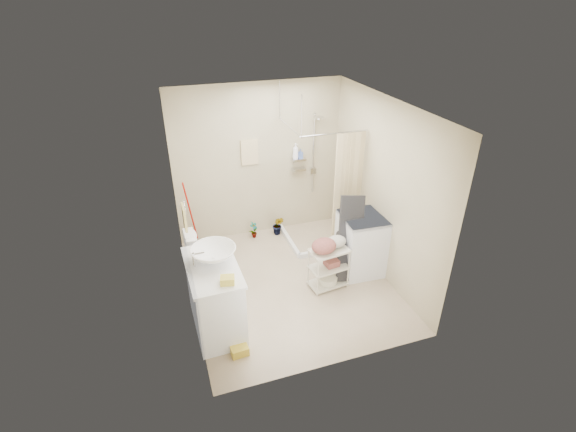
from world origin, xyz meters
The scene contains 23 objects.
floor centered at (0.00, 0.00, 0.00)m, with size 3.20×3.20×0.00m, color tan.
ceiling centered at (0.00, 0.00, 2.60)m, with size 2.80×3.20×0.04m, color silver.
wall_back centered at (0.00, 1.60, 1.30)m, with size 2.80×0.04×2.60m, color #BAB090.
wall_front centered at (0.00, -1.60, 1.30)m, with size 2.80×0.04×2.60m, color #BAB090.
wall_left centered at (-1.40, 0.00, 1.30)m, with size 0.04×3.20×2.60m, color #BAB090.
wall_right centered at (1.40, 0.00, 1.30)m, with size 0.04×3.20×2.60m, color #BAB090.
vanity centered at (-1.16, -0.55, 0.47)m, with size 0.60×1.07×0.94m, color white.
sink centered at (-1.12, -0.46, 1.03)m, with size 0.55×0.55×0.19m, color white.
counter_basket centered at (-1.05, -0.94, 0.98)m, with size 0.16×0.12×0.09m, color #DAC845.
floor_basket centered at (-1.00, -1.10, 0.08)m, with size 0.29×0.23×0.16m, color gold.
toilet centered at (-1.04, 0.73, 0.35)m, with size 0.39×0.68×0.70m, color white.
mop centered at (-1.24, 1.43, 0.62)m, with size 0.12×0.12×1.23m, color #A30B01, non-canonical shape.
potted_plant_a centered at (-0.18, 1.40, 0.15)m, with size 0.16×0.11×0.30m, color brown.
potted_plant_b centered at (0.25, 1.37, 0.18)m, with size 0.20×0.16×0.36m, color brown.
hanging_towel centered at (-0.15, 1.58, 1.50)m, with size 0.28×0.03×0.42m, color beige.
towel_ring centered at (-1.38, -0.20, 1.47)m, with size 0.04×0.22×0.34m, color #EAD886, non-canonical shape.
tp_holder centered at (-1.36, 0.05, 0.72)m, with size 0.08×0.12×0.14m, color silver, non-canonical shape.
shower centered at (0.85, 1.05, 1.05)m, with size 1.10×1.10×2.10m, color silver, non-canonical shape.
shampoo_bottle_a centered at (0.62, 1.53, 1.45)m, with size 0.10×0.10×0.26m, color white.
shampoo_bottle_b centered at (0.70, 1.52, 1.40)m, with size 0.07×0.07×0.16m, color #445C9F.
washing_machine centered at (1.14, -0.02, 0.46)m, with size 0.63×0.65×0.93m, color silver.
laundry_rack centered at (0.51, -0.24, 0.37)m, with size 0.54×0.32×0.74m, color beige, non-canonical shape.
ironing_board centered at (0.89, -0.11, 0.66)m, with size 0.37×0.11×1.31m, color black, non-canonical shape.
Camera 1 is at (-1.58, -4.67, 3.83)m, focal length 26.00 mm.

